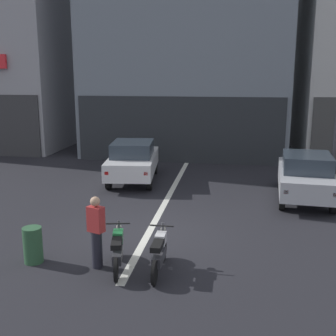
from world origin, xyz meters
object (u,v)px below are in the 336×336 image
object	(u,v)px
car_white_crossing_near	(133,160)
car_silver_parked_kerbside	(306,175)
person_by_motorcycles	(96,232)
motorcycle_white_row_left_mid	(159,252)
trash_bin	(33,245)
motorcycle_green_row_leftmost	(118,250)

from	to	relation	value
car_white_crossing_near	car_silver_parked_kerbside	distance (m)	6.66
person_by_motorcycles	car_silver_parked_kerbside	bearing A→B (deg)	48.25
car_silver_parked_kerbside	motorcycle_white_row_left_mid	distance (m)	7.31
car_white_crossing_near	person_by_motorcycles	distance (m)	7.79
trash_bin	car_silver_parked_kerbside	bearing A→B (deg)	40.97
car_white_crossing_near	motorcycle_white_row_left_mid	distance (m)	8.10
person_by_motorcycles	trash_bin	bearing A→B (deg)	179.15
car_silver_parked_kerbside	trash_bin	distance (m)	9.27
motorcycle_white_row_left_mid	trash_bin	world-z (taller)	motorcycle_white_row_left_mid
trash_bin	motorcycle_white_row_left_mid	bearing A→B (deg)	-0.32
motorcycle_white_row_left_mid	car_silver_parked_kerbside	bearing A→B (deg)	56.60
person_by_motorcycles	trash_bin	xyz separation A→B (m)	(-1.55, 0.02, -0.43)
trash_bin	person_by_motorcycles	bearing A→B (deg)	-0.85
motorcycle_green_row_leftmost	motorcycle_white_row_left_mid	distance (m)	0.94
motorcycle_green_row_leftmost	person_by_motorcycles	world-z (taller)	person_by_motorcycles
motorcycle_green_row_leftmost	person_by_motorcycles	distance (m)	0.62
car_white_crossing_near	person_by_motorcycles	size ratio (longest dim) A/B	2.56
car_white_crossing_near	person_by_motorcycles	xyz separation A→B (m)	(1.02, -7.72, -0.03)
car_white_crossing_near	car_silver_parked_kerbside	bearing A→B (deg)	-14.13
motorcycle_green_row_leftmost	trash_bin	world-z (taller)	motorcycle_green_row_leftmost
car_silver_parked_kerbside	person_by_motorcycles	bearing A→B (deg)	-131.75
motorcycle_white_row_left_mid	trash_bin	size ratio (longest dim) A/B	1.96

